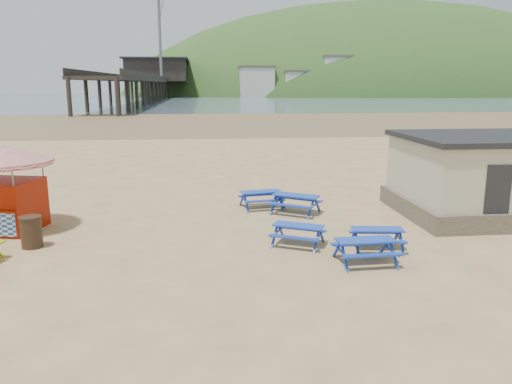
{
  "coord_description": "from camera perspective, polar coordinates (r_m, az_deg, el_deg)",
  "views": [
    {
      "loc": [
        -0.91,
        -17.09,
        5.06
      ],
      "look_at": [
        1.06,
        1.5,
        1.0
      ],
      "focal_mm": 35.0,
      "sensor_mm": 36.0,
      "label": 1
    }
  ],
  "objects": [
    {
      "name": "litter_bin",
      "position": [
        17.24,
        -24.3,
        -4.16
      ],
      "size": [
        0.69,
        0.69,
        1.01
      ],
      "color": "#362519",
      "rests_on": "ground"
    },
    {
      "name": "picnic_table_blue_b",
      "position": [
        19.92,
        4.55,
        -1.38
      ],
      "size": [
        2.3,
        2.19,
        0.75
      ],
      "rotation": [
        0.0,
        0.0,
        -0.57
      ],
      "color": "#123AA2",
      "rests_on": "ground"
    },
    {
      "name": "ice_cream_kiosk",
      "position": [
        19.33,
        -26.78,
        1.55
      ],
      "size": [
        4.09,
        4.09,
        3.04
      ],
      "rotation": [
        0.0,
        0.0,
        -0.24
      ],
      "color": "#931200",
      "rests_on": "ground"
    },
    {
      "name": "picnic_table_blue_c",
      "position": [
        22.7,
        17.46,
        -0.18
      ],
      "size": [
        2.35,
        2.19,
        0.78
      ],
      "rotation": [
        0.0,
        0.0,
        0.47
      ],
      "color": "#123AA2",
      "rests_on": "ground"
    },
    {
      "name": "picnic_table_blue_a",
      "position": [
        20.76,
        0.58,
        -0.85
      ],
      "size": [
        1.9,
        1.63,
        0.71
      ],
      "rotation": [
        0.0,
        0.0,
        0.18
      ],
      "color": "#123AA2",
      "rests_on": "ground"
    },
    {
      "name": "sea",
      "position": [
        187.16,
        -5.86,
        10.65
      ],
      "size": [
        400.0,
        400.0,
        0.0
      ],
      "primitive_type": "plane",
      "color": "#465865",
      "rests_on": "ground"
    },
    {
      "name": "pier",
      "position": [
        196.07,
        -11.29,
        12.14
      ],
      "size": [
        24.0,
        220.0,
        39.29
      ],
      "color": "black",
      "rests_on": "ground"
    },
    {
      "name": "headland_town",
      "position": [
        263.41,
        14.33,
        8.62
      ],
      "size": [
        264.0,
        144.0,
        108.0
      ],
      "color": "#2D4C1E",
      "rests_on": "ground"
    },
    {
      "name": "ground",
      "position": [
        17.85,
        -2.88,
        -4.23
      ],
      "size": [
        400.0,
        400.0,
        0.0
      ],
      "primitive_type": "plane",
      "color": "tan",
      "rests_on": "ground"
    },
    {
      "name": "picnic_table_blue_e",
      "position": [
        14.78,
        12.37,
        -6.61
      ],
      "size": [
        1.74,
        1.43,
        0.71
      ],
      "rotation": [
        0.0,
        0.0,
        0.05
      ],
      "color": "#123AA2",
      "rests_on": "ground"
    },
    {
      "name": "picnic_table_blue_f",
      "position": [
        16.07,
        13.65,
        -5.21
      ],
      "size": [
        1.72,
        1.46,
        0.66
      ],
      "rotation": [
        0.0,
        0.0,
        -0.12
      ],
      "color": "#123AA2",
      "rests_on": "ground"
    },
    {
      "name": "amenity_block",
      "position": [
        21.67,
        25.85,
        1.75
      ],
      "size": [
        7.4,
        5.4,
        3.15
      ],
      "color": "#665B4C",
      "rests_on": "ground"
    },
    {
      "name": "picnic_table_blue_d",
      "position": [
        16.06,
        4.83,
        -4.91
      ],
      "size": [
        1.99,
        1.86,
        0.66
      ],
      "rotation": [
        0.0,
        0.0,
        -0.47
      ],
      "color": "#123AA2",
      "rests_on": "ground"
    },
    {
      "name": "wet_sand",
      "position": [
        72.27,
        -5.35,
        8.19
      ],
      "size": [
        400.0,
        400.0,
        0.0
      ],
      "primitive_type": "plane",
      "color": "brown",
      "rests_on": "ground"
    }
  ]
}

